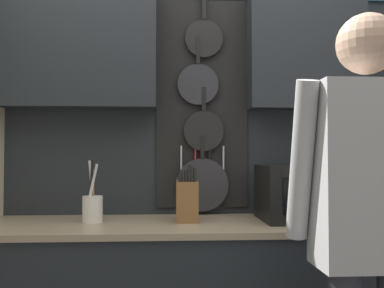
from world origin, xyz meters
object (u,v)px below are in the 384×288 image
at_px(utensil_crock, 92,206).
at_px(knife_block, 187,201).
at_px(person, 368,212).
at_px(microwave, 312,193).

bearing_deg(utensil_crock, knife_block, -0.15).
relative_size(utensil_crock, person, 0.18).
xyz_separation_m(utensil_crock, person, (1.09, -0.68, 0.05)).
distance_m(microwave, person, 0.68).
bearing_deg(microwave, knife_block, 179.95).
bearing_deg(utensil_crock, microwave, -0.09).
bearing_deg(knife_block, utensil_crock, 179.85).
xyz_separation_m(knife_block, utensil_crock, (-0.48, 0.00, -0.03)).
bearing_deg(microwave, utensil_crock, 179.91).
bearing_deg(utensil_crock, person, -31.94).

